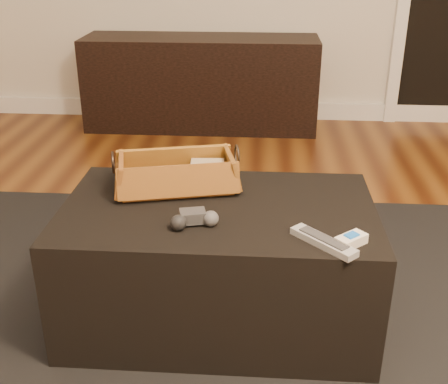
# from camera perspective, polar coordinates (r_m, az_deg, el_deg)

# --- Properties ---
(baseboard) EXTENTS (5.00, 0.04, 0.12)m
(baseboard) POSITION_cam_1_polar(r_m,az_deg,el_deg) (4.14, 4.75, 8.30)
(baseboard) COLOR white
(baseboard) RESTS_ON floor
(media_cabinet) EXTENTS (1.55, 0.45, 0.61)m
(media_cabinet) POSITION_cam_1_polar(r_m,az_deg,el_deg) (3.88, -2.33, 11.01)
(media_cabinet) COLOR black
(media_cabinet) RESTS_ON floor
(area_rug) EXTENTS (2.60, 2.00, 0.01)m
(area_rug) POSITION_cam_1_polar(r_m,az_deg,el_deg) (1.97, -0.66, -13.30)
(area_rug) COLOR black
(area_rug) RESTS_ON floor
(ottoman) EXTENTS (1.00, 0.60, 0.42)m
(ottoman) POSITION_cam_1_polar(r_m,az_deg,el_deg) (1.89, -0.57, -7.19)
(ottoman) COLOR black
(ottoman) RESTS_ON area_rug
(tv_remote) EXTENTS (0.22, 0.12, 0.02)m
(tv_remote) POSITION_cam_1_polar(r_m,az_deg,el_deg) (1.89, -5.40, 0.85)
(tv_remote) COLOR black
(tv_remote) RESTS_ON wicker_basket
(cloth_bundle) EXTENTS (0.12, 0.08, 0.06)m
(cloth_bundle) POSITION_cam_1_polar(r_m,az_deg,el_deg) (1.94, -1.69, 2.19)
(cloth_bundle) COLOR tan
(cloth_bundle) RESTS_ON wicker_basket
(wicker_basket) EXTENTS (0.45, 0.30, 0.15)m
(wicker_basket) POSITION_cam_1_polar(r_m,az_deg,el_deg) (1.90, -4.83, 1.71)
(wicker_basket) COLOR #A25E24
(wicker_basket) RESTS_ON ottoman
(game_controller) EXTENTS (0.15, 0.11, 0.05)m
(game_controller) POSITION_cam_1_polar(r_m,az_deg,el_deg) (1.66, -3.07, -2.75)
(game_controller) COLOR #303133
(game_controller) RESTS_ON ottoman
(silver_remote) EXTENTS (0.18, 0.18, 0.02)m
(silver_remote) POSITION_cam_1_polar(r_m,az_deg,el_deg) (1.59, 10.07, -4.96)
(silver_remote) COLOR #B0B3B8
(silver_remote) RESTS_ON ottoman
(cream_gadget) EXTENTS (0.10, 0.09, 0.03)m
(cream_gadget) POSITION_cam_1_polar(r_m,az_deg,el_deg) (1.60, 12.79, -4.78)
(cream_gadget) COLOR silver
(cream_gadget) RESTS_ON ottoman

